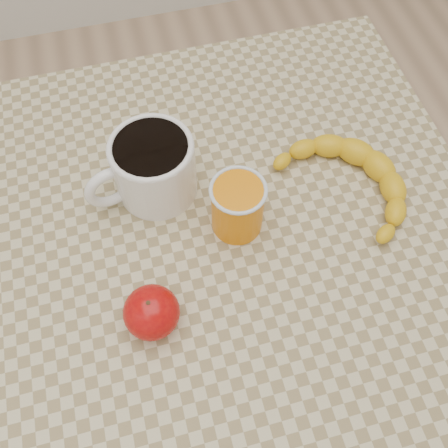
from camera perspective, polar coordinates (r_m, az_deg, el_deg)
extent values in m
plane|color=tan|center=(1.45, 0.00, -15.32)|extent=(3.00, 3.00, 0.00)
cube|color=#C1B388|center=(0.76, 0.00, -1.49)|extent=(0.80, 0.80, 0.04)
cube|color=#97784C|center=(0.81, 0.00, -3.17)|extent=(0.74, 0.74, 0.06)
cylinder|color=#97784C|center=(1.14, 23.92, -21.80)|extent=(0.05, 0.05, 0.71)
cylinder|color=#97784C|center=(1.29, -19.45, 0.43)|extent=(0.05, 0.05, 0.71)
cylinder|color=#97784C|center=(1.34, 10.82, 7.10)|extent=(0.05, 0.05, 0.71)
cylinder|color=white|center=(0.75, -7.94, 6.33)|extent=(0.15, 0.15, 0.10)
cylinder|color=black|center=(0.72, -8.39, 8.50)|extent=(0.11, 0.11, 0.01)
torus|color=white|center=(0.71, -8.44, 8.72)|extent=(0.12, 0.12, 0.01)
torus|color=white|center=(0.74, -12.86, 4.09)|extent=(0.08, 0.03, 0.08)
cylinder|color=orange|center=(0.71, 1.56, 1.90)|extent=(0.08, 0.08, 0.09)
torus|color=silver|center=(0.67, 1.65, 3.93)|extent=(0.08, 0.08, 0.01)
ellipsoid|color=#910408|center=(0.66, -8.28, -9.96)|extent=(0.09, 0.09, 0.07)
cylinder|color=#382311|center=(0.64, -8.61, -9.06)|extent=(0.01, 0.01, 0.01)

